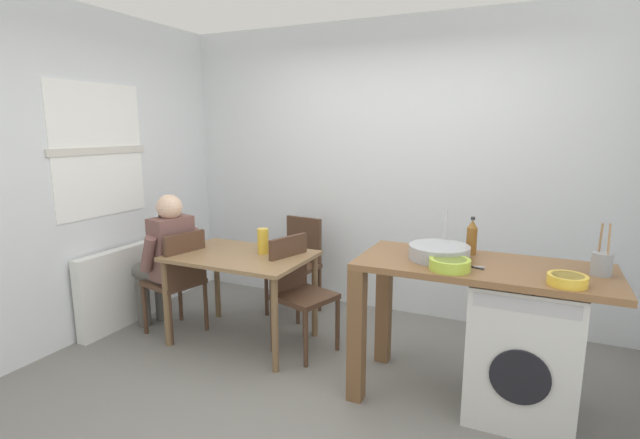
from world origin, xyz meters
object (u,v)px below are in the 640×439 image
Objects in this scene: chair_person_seat at (179,277)px; bottle_tall_green at (472,237)px; dining_table at (241,266)px; chair_opposite at (298,287)px; chair_spare_by_wall at (298,260)px; utensil_crock at (602,263)px; mixing_bowl at (450,264)px; colander at (567,279)px; vase at (263,241)px; seated_person at (166,255)px; washing_machine at (522,347)px.

bottle_tall_green is at bearing -72.29° from chair_person_seat.
dining_table is 1.80m from bottle_tall_green.
chair_opposite reaches higher than dining_table.
chair_spare_by_wall is at bearing 81.89° from dining_table.
chair_opposite is 1.00× the size of chair_spare_by_wall.
utensil_crock is at bearing 168.21° from chair_spare_by_wall.
mixing_bowl is at bearing -162.48° from utensil_crock.
vase is at bearing 168.27° from colander.
utensil_crock reaches higher than chair_spare_by_wall.
seated_person is (-1.18, -0.15, 0.16)m from chair_opposite.
chair_opposite is at bearing -179.35° from bottle_tall_green.
bottle_tall_green reaches higher than colander.
mixing_bowl is at bearing -82.70° from chair_person_seat.
bottle_tall_green is at bearing 141.54° from colander.
washing_machine is 4.21× the size of vase.
vase reaches higher than chair_person_seat.
washing_machine is at bearing -3.49° from dining_table.
dining_table is at bearing -70.77° from seated_person.
chair_person_seat is 1.00× the size of chair_spare_by_wall.
chair_spare_by_wall is 2.56m from utensil_crock.
chair_spare_by_wall reaches higher than washing_machine.
mixing_bowl is (1.58, -1.10, 0.45)m from chair_spare_by_wall.
chair_spare_by_wall is 4.50× the size of colander.
seated_person is at bearing -179.92° from utensil_crock.
chair_person_seat is 3.77× the size of mixing_bowl.
dining_table is at bearing -177.17° from bottle_tall_green.
dining_table is 1.75m from mixing_bowl.
chair_spare_by_wall is at bearing 160.27° from utensil_crock.
colander is (1.82, -0.42, 0.44)m from chair_opposite.
bottle_tall_green is 0.83× the size of utensil_crock.
chair_person_seat is 1.00× the size of chair_opposite.
bottle_tall_green is at bearing 148.94° from washing_machine.
mixing_bowl is at bearing -10.94° from dining_table.
seated_person reaches higher than chair_person_seat.
mixing_bowl is 1.60m from vase.
dining_table is 0.58m from chair_person_seat.
dining_table is at bearing -146.31° from vase.
chair_person_seat is at bearing -179.24° from utensil_crock.
vase is at bearing -77.40° from chair_opposite.
vase is (-2.15, 0.45, -0.11)m from colander.
dining_table is 2.51m from utensil_crock.
utensil_crock reaches higher than mixing_bowl.
chair_spare_by_wall is 3.77× the size of mixing_bowl.
chair_spare_by_wall is at bearing 93.37° from vase.
washing_machine is 0.67m from utensil_crock.
chair_person_seat is 3.07m from utensil_crock.
colander is at bearing -1.87° from mixing_bowl.
chair_opposite is 1.05× the size of washing_machine.
vase is (0.15, 0.10, 0.20)m from dining_table.
chair_person_seat is at bearing 174.63° from mixing_bowl.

